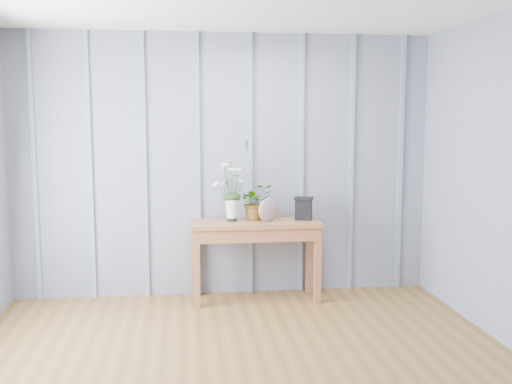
{
  "coord_description": "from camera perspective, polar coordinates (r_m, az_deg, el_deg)",
  "views": [
    {
      "loc": [
        -0.4,
        -3.46,
        1.73
      ],
      "look_at": [
        0.27,
        1.94,
        1.03
      ],
      "focal_mm": 42.0,
      "sensor_mm": 36.0,
      "label": 1
    }
  ],
  "objects": [
    {
      "name": "felt_disc_vessel",
      "position": [
        5.53,
        1.15,
        -1.71
      ],
      "size": [
        0.22,
        0.17,
        0.22
      ],
      "primitive_type": "ellipsoid",
      "rotation": [
        0.0,
        0.0,
        0.57
      ],
      "color": "#7E4561",
      "rests_on": "sideboard"
    },
    {
      "name": "spider_plant",
      "position": [
        5.64,
        -0.03,
        -0.92
      ],
      "size": [
        0.36,
        0.34,
        0.34
      ],
      "primitive_type": "imported",
      "rotation": [
        0.0,
        0.0,
        0.27
      ],
      "color": "#1D3B19",
      "rests_on": "sideboard"
    },
    {
      "name": "daisy_vase",
      "position": [
        5.53,
        -2.32,
        0.94
      ],
      "size": [
        0.41,
        0.31,
        0.58
      ],
      "color": "black",
      "rests_on": "sideboard"
    },
    {
      "name": "carved_box",
      "position": [
        5.66,
        4.56,
        -1.56
      ],
      "size": [
        0.21,
        0.18,
        0.21
      ],
      "color": "black",
      "rests_on": "sideboard"
    },
    {
      "name": "room_shell",
      "position": [
        4.4,
        -1.87,
        10.68
      ],
      "size": [
        4.0,
        4.5,
        2.5
      ],
      "color": "gray",
      "rests_on": "ground"
    },
    {
      "name": "sideboard",
      "position": [
        5.6,
        -0.06,
        -3.94
      ],
      "size": [
        1.2,
        0.45,
        0.75
      ],
      "color": "#955B36",
      "rests_on": "ground"
    }
  ]
}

